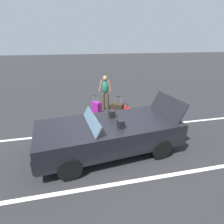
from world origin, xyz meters
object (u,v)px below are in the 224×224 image
duffel_bag (125,108)px  suitcase_large_black (117,112)px  traveler_person (105,91)px  suitcase_medium_bright (97,108)px  convertible_car (103,135)px

duffel_bag → suitcase_large_black: bearing=56.2°
duffel_bag → traveler_person: bearing=-28.8°
suitcase_medium_bright → duffel_bag: (-1.33, -0.12, -0.15)m
suitcase_medium_bright → convertible_car: bearing=-126.8°
suitcase_large_black → suitcase_medium_bright: size_ratio=1.12×
suitcase_medium_bright → duffel_bag: suitcase_medium_bright is taller
suitcase_large_black → suitcase_medium_bright: suitcase_large_black is taller
convertible_car → suitcase_large_black: size_ratio=4.16×
suitcase_large_black → suitcase_medium_bright: (0.75, -0.75, -0.06)m
convertible_car → traveler_person: (-0.71, -3.45, 0.34)m
suitcase_medium_bright → traveler_person: size_ratio=0.57×
convertible_car → duffel_bag: (-1.54, -2.99, -0.43)m
convertible_car → suitcase_large_black: bearing=-121.0°
suitcase_medium_bright → traveler_person: bearing=16.6°
traveler_person → convertible_car: bearing=3.6°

